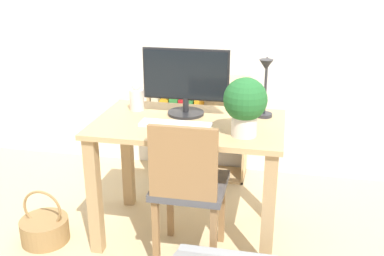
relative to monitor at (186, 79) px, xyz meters
name	(u,v)px	position (x,y,z in m)	size (l,w,h in m)	color
ground_plane	(189,233)	(0.04, -0.13, -0.98)	(10.00, 10.00, 0.00)	#CCB284
wall_back	(217,10)	(0.04, 0.92, 0.32)	(8.00, 0.05, 2.60)	silver
desk	(189,147)	(0.04, -0.13, -0.38)	(1.10, 0.68, 0.76)	tan
monitor	(186,79)	(0.00, 0.00, 0.00)	(0.52, 0.22, 0.40)	#232326
keyboard	(175,125)	(-0.01, -0.22, -0.21)	(0.41, 0.12, 0.02)	silver
vase	(137,99)	(-0.32, 0.02, -0.15)	(0.09, 0.09, 0.17)	silver
desk_lamp	(265,83)	(0.47, 0.00, 0.00)	(0.10, 0.19, 0.37)	#2D2D33
potted_plant	(245,103)	(0.38, -0.28, -0.04)	(0.23, 0.23, 0.32)	silver
chair	(188,185)	(0.10, -0.40, -0.50)	(0.40, 0.40, 0.87)	#4C4C51
bookshelf	(184,128)	(-0.18, 0.74, -0.59)	(0.76, 0.28, 0.80)	tan
basket	(45,228)	(-0.82, -0.39, -0.90)	(0.29, 0.29, 0.35)	#997547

